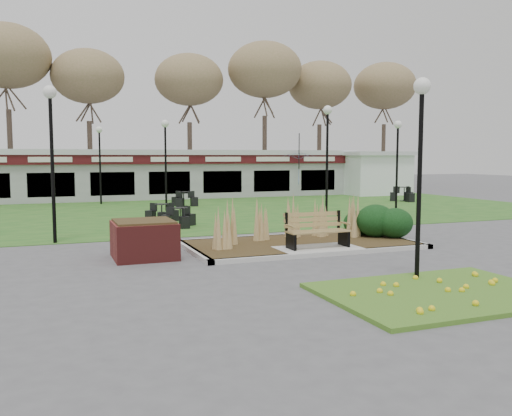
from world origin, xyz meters
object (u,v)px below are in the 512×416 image
object	(u,v)px
lamp_post_mid_right	(397,147)
lamp_post_far_left	(100,148)
park_bench	(316,230)
lamp_post_far_right	(327,135)
lamp_post_mid_left	(165,145)
lamp_post_near_right	(421,134)
bistro_set_a	(180,220)
brick_planter	(144,239)
lamp_post_near_left	(51,129)
patio_umbrella	(299,168)
bistro_set_d	(404,196)
bistro_set_b	(162,216)
service_hut	(375,173)
food_pavilion	(164,174)
bistro_set_c	(184,202)

from	to	relation	value
lamp_post_mid_right	lamp_post_far_left	size ratio (longest dim) A/B	0.99
park_bench	lamp_post_far_right	size ratio (longest dim) A/B	0.36
lamp_post_mid_left	lamp_post_far_right	xyz separation A→B (m)	(6.57, -3.26, 0.42)
lamp_post_near_right	bistro_set_a	distance (m)	10.62
brick_planter	lamp_post_far_right	bearing A→B (deg)	40.24
lamp_post_near_left	lamp_post_far_right	distance (m)	12.46
bistro_set_a	patio_umbrella	bearing A→B (deg)	48.54
lamp_post_mid_right	bistro_set_d	world-z (taller)	lamp_post_mid_right
lamp_post_near_right	bistro_set_a	xyz separation A→B (m)	(-2.55, 9.94, -2.72)
bistro_set_b	patio_umbrella	size ratio (longest dim) A/B	0.43
service_hut	brick_planter	bearing A→B (deg)	-136.48
lamp_post_far_right	patio_umbrella	size ratio (longest dim) A/B	1.60
food_pavilion	bistro_set_a	world-z (taller)	food_pavilion
food_pavilion	brick_planter	bearing A→B (deg)	-103.06
bistro_set_d	patio_umbrella	world-z (taller)	patio_umbrella
park_bench	bistro_set_b	bearing A→B (deg)	107.87
lamp_post_mid_right	lamp_post_far_left	bearing A→B (deg)	137.58
bistro_set_a	bistro_set_c	xyz separation A→B (m)	(1.94, 7.60, 0.02)
lamp_post_mid_left	bistro_set_d	size ratio (longest dim) A/B	2.78
lamp_post_far_right	lamp_post_far_left	distance (m)	12.08
brick_planter	lamp_post_mid_right	distance (m)	13.18
brick_planter	patio_umbrella	distance (m)	21.08
bistro_set_d	patio_umbrella	size ratio (longest dim) A/B	0.51
bistro_set_b	bistro_set_c	world-z (taller)	bistro_set_c
food_pavilion	patio_umbrella	bearing A→B (deg)	-13.79
lamp_post_far_left	brick_planter	bearing A→B (deg)	-91.48
lamp_post_near_left	lamp_post_mid_right	size ratio (longest dim) A/B	1.13
lamp_post_mid_right	lamp_post_mid_left	bearing A→B (deg)	147.78
lamp_post_far_left	bistro_set_d	bearing A→B (deg)	-14.87
brick_planter	bistro_set_d	distance (m)	20.18
food_pavilion	lamp_post_mid_left	size ratio (longest dim) A/B	5.89
lamp_post_near_left	bistro_set_d	size ratio (longest dim) A/B	3.01
lamp_post_near_right	bistro_set_a	bearing A→B (deg)	104.40
lamp_post_far_left	lamp_post_near_right	bearing A→B (deg)	-78.09
park_bench	brick_planter	world-z (taller)	park_bench
lamp_post_mid_right	patio_umbrella	xyz separation A→B (m)	(0.81, 11.21, -1.13)
lamp_post_mid_left	lamp_post_near_right	bearing A→B (deg)	-83.33
brick_planter	bistro_set_c	world-z (taller)	brick_planter
lamp_post_near_left	bistro_set_b	bearing A→B (deg)	44.94
brick_planter	lamp_post_far_left	distance (m)	16.20
park_bench	lamp_post_near_left	bearing A→B (deg)	148.31
lamp_post_far_left	bistro_set_a	xyz separation A→B (m)	(1.77, -10.56, -2.72)
food_pavilion	bistro_set_c	world-z (taller)	food_pavilion
lamp_post_near_left	lamp_post_far_right	world-z (taller)	lamp_post_far_right
park_bench	lamp_post_mid_left	bearing A→B (deg)	97.13
patio_umbrella	bistro_set_b	bearing A→B (deg)	-136.84
brick_planter	lamp_post_mid_right	bearing A→B (deg)	26.54
brick_planter	lamp_post_near_left	xyz separation A→B (m)	(-2.04, 3.22, 2.82)
lamp_post_near_right	bistro_set_c	distance (m)	17.76
lamp_post_far_right	patio_umbrella	distance (m)	9.61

